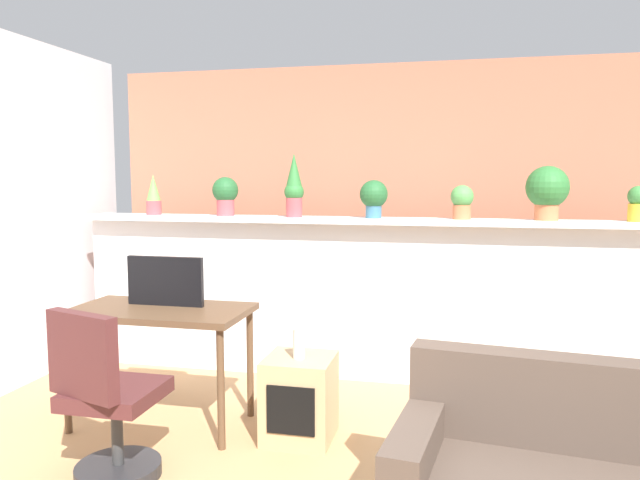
{
  "coord_description": "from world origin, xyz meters",
  "views": [
    {
      "loc": [
        0.61,
        -2.52,
        1.56
      ],
      "look_at": [
        -0.25,
        1.26,
        1.16
      ],
      "focal_mm": 33.72,
      "sensor_mm": 36.0,
      "label": 1
    }
  ],
  "objects_px": {
    "desk": "(160,321)",
    "office_chair": "(107,409)",
    "potted_plant_1": "(225,194)",
    "potted_plant_2": "(294,186)",
    "potted_plant_4": "(462,201)",
    "vase_on_shelf": "(299,343)",
    "potted_plant_0": "(154,195)",
    "tv_monitor": "(165,281)",
    "potted_plant_5": "(547,190)",
    "side_cube_shelf": "(299,398)",
    "potted_plant_3": "(374,196)",
    "potted_plant_6": "(638,203)"
  },
  "relations": [
    {
      "from": "desk",
      "to": "office_chair",
      "type": "xyz_separation_m",
      "value": [
        0.08,
        -0.73,
        -0.28
      ]
    },
    {
      "from": "potted_plant_1",
      "to": "potted_plant_2",
      "type": "distance_m",
      "value": 0.59
    },
    {
      "from": "potted_plant_4",
      "to": "vase_on_shelf",
      "type": "distance_m",
      "value": 1.68
    },
    {
      "from": "potted_plant_0",
      "to": "tv_monitor",
      "type": "bearing_deg",
      "value": -59.03
    },
    {
      "from": "potted_plant_2",
      "to": "tv_monitor",
      "type": "xyz_separation_m",
      "value": [
        -0.57,
        -1.0,
        -0.59
      ]
    },
    {
      "from": "tv_monitor",
      "to": "office_chair",
      "type": "xyz_separation_m",
      "value": [
        0.08,
        -0.81,
        -0.52
      ]
    },
    {
      "from": "potted_plant_4",
      "to": "potted_plant_5",
      "type": "bearing_deg",
      "value": 2.8
    },
    {
      "from": "potted_plant_0",
      "to": "potted_plant_4",
      "type": "relative_size",
      "value": 1.32
    },
    {
      "from": "side_cube_shelf",
      "to": "potted_plant_1",
      "type": "bearing_deg",
      "value": 128.18
    },
    {
      "from": "potted_plant_1",
      "to": "potted_plant_3",
      "type": "distance_m",
      "value": 1.19
    },
    {
      "from": "potted_plant_6",
      "to": "desk",
      "type": "relative_size",
      "value": 0.23
    },
    {
      "from": "potted_plant_5",
      "to": "office_chair",
      "type": "bearing_deg",
      "value": -141.17
    },
    {
      "from": "potted_plant_4",
      "to": "side_cube_shelf",
      "type": "bearing_deg",
      "value": -129.01
    },
    {
      "from": "potted_plant_2",
      "to": "office_chair",
      "type": "height_order",
      "value": "potted_plant_2"
    },
    {
      "from": "potted_plant_0",
      "to": "potted_plant_2",
      "type": "distance_m",
      "value": 1.2
    },
    {
      "from": "potted_plant_0",
      "to": "tv_monitor",
      "type": "height_order",
      "value": "potted_plant_0"
    },
    {
      "from": "potted_plant_5",
      "to": "potted_plant_4",
      "type": "bearing_deg",
      "value": -177.2
    },
    {
      "from": "tv_monitor",
      "to": "vase_on_shelf",
      "type": "height_order",
      "value": "tv_monitor"
    },
    {
      "from": "potted_plant_5",
      "to": "potted_plant_6",
      "type": "height_order",
      "value": "potted_plant_5"
    },
    {
      "from": "potted_plant_3",
      "to": "side_cube_shelf",
      "type": "relative_size",
      "value": 0.57
    },
    {
      "from": "desk",
      "to": "vase_on_shelf",
      "type": "distance_m",
      "value": 0.91
    },
    {
      "from": "potted_plant_2",
      "to": "potted_plant_4",
      "type": "bearing_deg",
      "value": 1.97
    },
    {
      "from": "potted_plant_6",
      "to": "tv_monitor",
      "type": "xyz_separation_m",
      "value": [
        -3.01,
        -1.07,
        -0.48
      ]
    },
    {
      "from": "potted_plant_0",
      "to": "potted_plant_3",
      "type": "distance_m",
      "value": 1.81
    },
    {
      "from": "potted_plant_5",
      "to": "potted_plant_2",
      "type": "bearing_deg",
      "value": -177.76
    },
    {
      "from": "potted_plant_2",
      "to": "potted_plant_5",
      "type": "height_order",
      "value": "potted_plant_2"
    },
    {
      "from": "potted_plant_0",
      "to": "vase_on_shelf",
      "type": "xyz_separation_m",
      "value": [
        1.53,
        -1.16,
        -0.83
      ]
    },
    {
      "from": "potted_plant_0",
      "to": "potted_plant_4",
      "type": "height_order",
      "value": "potted_plant_0"
    },
    {
      "from": "potted_plant_3",
      "to": "tv_monitor",
      "type": "distance_m",
      "value": 1.65
    },
    {
      "from": "potted_plant_1",
      "to": "tv_monitor",
      "type": "relative_size",
      "value": 0.61
    },
    {
      "from": "desk",
      "to": "potted_plant_2",
      "type": "bearing_deg",
      "value": 62.03
    },
    {
      "from": "office_chair",
      "to": "potted_plant_5",
      "type": "bearing_deg",
      "value": 38.83
    },
    {
      "from": "office_chair",
      "to": "vase_on_shelf",
      "type": "xyz_separation_m",
      "value": [
        0.83,
        0.69,
        0.2
      ]
    },
    {
      "from": "potted_plant_6",
      "to": "vase_on_shelf",
      "type": "xyz_separation_m",
      "value": [
        -2.1,
        -1.19,
        -0.8
      ]
    },
    {
      "from": "potted_plant_6",
      "to": "office_chair",
      "type": "height_order",
      "value": "potted_plant_6"
    },
    {
      "from": "potted_plant_3",
      "to": "side_cube_shelf",
      "type": "distance_m",
      "value": 1.65
    },
    {
      "from": "potted_plant_6",
      "to": "side_cube_shelf",
      "type": "bearing_deg",
      "value": -150.96
    },
    {
      "from": "potted_plant_6",
      "to": "tv_monitor",
      "type": "bearing_deg",
      "value": -160.36
    },
    {
      "from": "potted_plant_1",
      "to": "desk",
      "type": "xyz_separation_m",
      "value": [
        0.01,
        -1.14,
        -0.76
      ]
    },
    {
      "from": "potted_plant_1",
      "to": "potted_plant_4",
      "type": "height_order",
      "value": "potted_plant_1"
    },
    {
      "from": "office_chair",
      "to": "desk",
      "type": "bearing_deg",
      "value": 96.09
    },
    {
      "from": "potted_plant_0",
      "to": "desk",
      "type": "distance_m",
      "value": 1.49
    },
    {
      "from": "potted_plant_1",
      "to": "desk",
      "type": "distance_m",
      "value": 1.37
    },
    {
      "from": "desk",
      "to": "vase_on_shelf",
      "type": "bearing_deg",
      "value": -2.11
    },
    {
      "from": "side_cube_shelf",
      "to": "vase_on_shelf",
      "type": "xyz_separation_m",
      "value": [
        0.0,
        -0.02,
        0.34
      ]
    },
    {
      "from": "potted_plant_4",
      "to": "potted_plant_5",
      "type": "height_order",
      "value": "potted_plant_5"
    },
    {
      "from": "potted_plant_1",
      "to": "potted_plant_3",
      "type": "xyz_separation_m",
      "value": [
        1.19,
        -0.03,
        -0.01
      ]
    },
    {
      "from": "potted_plant_4",
      "to": "desk",
      "type": "xyz_separation_m",
      "value": [
        -1.83,
        -1.13,
        -0.72
      ]
    },
    {
      "from": "potted_plant_0",
      "to": "potted_plant_3",
      "type": "xyz_separation_m",
      "value": [
        1.81,
        -0.02,
        0.0
      ]
    },
    {
      "from": "desk",
      "to": "office_chair",
      "type": "relative_size",
      "value": 1.21
    }
  ]
}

